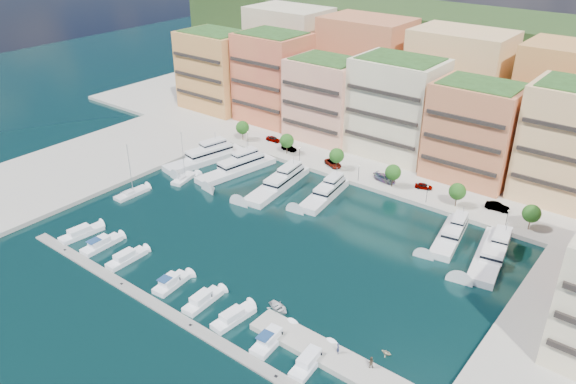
# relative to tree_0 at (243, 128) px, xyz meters

# --- Properties ---
(ground) EXTENTS (400.00, 400.00, 0.00)m
(ground) POSITION_rel_tree_0_xyz_m (40.00, -33.50, -4.74)
(ground) COLOR black
(ground) RESTS_ON ground
(north_quay) EXTENTS (220.00, 64.00, 2.00)m
(north_quay) POSITION_rel_tree_0_xyz_m (40.00, 28.50, -4.74)
(north_quay) COLOR #9E998E
(north_quay) RESTS_ON ground
(west_quay) EXTENTS (34.00, 76.00, 2.00)m
(west_quay) POSITION_rel_tree_0_xyz_m (-22.00, -41.50, -4.74)
(west_quay) COLOR #9E998E
(west_quay) RESTS_ON ground
(hillside) EXTENTS (240.00, 40.00, 58.00)m
(hillside) POSITION_rel_tree_0_xyz_m (40.00, 76.50, -4.74)
(hillside) COLOR #183314
(hillside) RESTS_ON ground
(south_pontoon) EXTENTS (72.00, 2.20, 0.35)m
(south_pontoon) POSITION_rel_tree_0_xyz_m (37.00, -63.50, -4.74)
(south_pontoon) COLOR gray
(south_pontoon) RESTS_ON ground
(finger_pier) EXTENTS (32.00, 5.00, 2.00)m
(finger_pier) POSITION_rel_tree_0_xyz_m (70.00, -55.50, -4.74)
(finger_pier) COLOR #9E998E
(finger_pier) RESTS_ON ground
(apartment_0) EXTENTS (22.00, 16.50, 24.80)m
(apartment_0) POSITION_rel_tree_0_xyz_m (-26.00, 16.49, 8.57)
(apartment_0) COLOR #CD8D4B
(apartment_0) RESTS_ON north_quay
(apartment_1) EXTENTS (20.00, 16.50, 26.80)m
(apartment_1) POSITION_rel_tree_0_xyz_m (-4.00, 18.49, 9.57)
(apartment_1) COLOR #D57947
(apartment_1) RESTS_ON north_quay
(apartment_2) EXTENTS (20.00, 15.50, 22.80)m
(apartment_2) POSITION_rel_tree_0_xyz_m (17.00, 16.49, 7.57)
(apartment_2) COLOR #EDAD84
(apartment_2) RESTS_ON north_quay
(apartment_3) EXTENTS (22.00, 16.50, 25.80)m
(apartment_3) POSITION_rel_tree_0_xyz_m (38.00, 18.49, 9.07)
(apartment_3) COLOR #F5E6BD
(apartment_3) RESTS_ON north_quay
(apartment_4) EXTENTS (20.00, 15.50, 23.80)m
(apartment_4) POSITION_rel_tree_0_xyz_m (60.00, 16.49, 8.07)
(apartment_4) COLOR #C5754A
(apartment_4) RESTS_ON north_quay
(apartment_5) EXTENTS (22.00, 16.50, 26.80)m
(apartment_5) POSITION_rel_tree_0_xyz_m (82.00, 18.49, 9.57)
(apartment_5) COLOR #F0B17F
(apartment_5) RESTS_ON north_quay
(backblock_0) EXTENTS (26.00, 18.00, 30.00)m
(backblock_0) POSITION_rel_tree_0_xyz_m (-15.00, 40.50, 11.26)
(backblock_0) COLOR #F5E6BD
(backblock_0) RESTS_ON north_quay
(backblock_1) EXTENTS (26.00, 18.00, 30.00)m
(backblock_1) POSITION_rel_tree_0_xyz_m (15.00, 40.50, 11.26)
(backblock_1) COLOR #C5754A
(backblock_1) RESTS_ON north_quay
(backblock_2) EXTENTS (26.00, 18.00, 30.00)m
(backblock_2) POSITION_rel_tree_0_xyz_m (45.00, 40.50, 11.26)
(backblock_2) COLOR #F0B17F
(backblock_2) RESTS_ON north_quay
(backblock_3) EXTENTS (26.00, 18.00, 30.00)m
(backblock_3) POSITION_rel_tree_0_xyz_m (75.00, 40.50, 11.26)
(backblock_3) COLOR #CD8D4B
(backblock_3) RESTS_ON north_quay
(tree_0) EXTENTS (3.80, 3.80, 5.65)m
(tree_0) POSITION_rel_tree_0_xyz_m (0.00, 0.00, 0.00)
(tree_0) COLOR #473323
(tree_0) RESTS_ON north_quay
(tree_1) EXTENTS (3.80, 3.80, 5.65)m
(tree_1) POSITION_rel_tree_0_xyz_m (16.00, 0.00, 0.00)
(tree_1) COLOR #473323
(tree_1) RESTS_ON north_quay
(tree_2) EXTENTS (3.80, 3.80, 5.65)m
(tree_2) POSITION_rel_tree_0_xyz_m (32.00, 0.00, 0.00)
(tree_2) COLOR #473323
(tree_2) RESTS_ON north_quay
(tree_3) EXTENTS (3.80, 3.80, 5.65)m
(tree_3) POSITION_rel_tree_0_xyz_m (48.00, 0.00, 0.00)
(tree_3) COLOR #473323
(tree_3) RESTS_ON north_quay
(tree_4) EXTENTS (3.80, 3.80, 5.65)m
(tree_4) POSITION_rel_tree_0_xyz_m (64.00, 0.00, 0.00)
(tree_4) COLOR #473323
(tree_4) RESTS_ON north_quay
(tree_5) EXTENTS (3.80, 3.80, 5.65)m
(tree_5) POSITION_rel_tree_0_xyz_m (80.00, 0.00, 0.00)
(tree_5) COLOR #473323
(tree_5) RESTS_ON north_quay
(lamppost_0) EXTENTS (0.30, 0.30, 4.20)m
(lamppost_0) POSITION_rel_tree_0_xyz_m (4.00, -2.30, -0.92)
(lamppost_0) COLOR black
(lamppost_0) RESTS_ON north_quay
(lamppost_1) EXTENTS (0.30, 0.30, 4.20)m
(lamppost_1) POSITION_rel_tree_0_xyz_m (22.00, -2.30, -0.92)
(lamppost_1) COLOR black
(lamppost_1) RESTS_ON north_quay
(lamppost_2) EXTENTS (0.30, 0.30, 4.20)m
(lamppost_2) POSITION_rel_tree_0_xyz_m (40.00, -2.30, -0.92)
(lamppost_2) COLOR black
(lamppost_2) RESTS_ON north_quay
(lamppost_3) EXTENTS (0.30, 0.30, 4.20)m
(lamppost_3) POSITION_rel_tree_0_xyz_m (58.00, -2.30, -0.92)
(lamppost_3) COLOR black
(lamppost_3) RESTS_ON north_quay
(lamppost_4) EXTENTS (0.30, 0.30, 4.20)m
(lamppost_4) POSITION_rel_tree_0_xyz_m (76.00, -2.30, -0.92)
(lamppost_4) COLOR black
(lamppost_4) RESTS_ON north_quay
(yacht_0) EXTENTS (9.65, 23.58, 7.30)m
(yacht_0) POSITION_rel_tree_0_xyz_m (0.85, -15.05, -3.53)
(yacht_0) COLOR silver
(yacht_0) RESTS_ON ground
(yacht_1) EXTENTS (8.64, 23.11, 7.30)m
(yacht_1) POSITION_rel_tree_0_xyz_m (12.07, -14.92, -3.65)
(yacht_1) COLOR silver
(yacht_1) RESTS_ON ground
(yacht_2) EXTENTS (7.92, 23.31, 7.30)m
(yacht_2) POSITION_rel_tree_0_xyz_m (25.64, -14.97, -3.53)
(yacht_2) COLOR silver
(yacht_2) RESTS_ON ground
(yacht_3) EXTENTS (6.97, 18.12, 7.30)m
(yacht_3) POSITION_rel_tree_0_xyz_m (37.57, -12.59, -3.53)
(yacht_3) COLOR silver
(yacht_3) RESTS_ON ground
(yacht_5) EXTENTS (6.99, 17.00, 7.30)m
(yacht_5) POSITION_rel_tree_0_xyz_m (68.27, -12.07, -3.53)
(yacht_5) COLOR silver
(yacht_5) RESTS_ON ground
(yacht_6) EXTENTS (8.34, 20.54, 7.30)m
(yacht_6) POSITION_rel_tree_0_xyz_m (77.27, -13.65, -3.53)
(yacht_6) COLOR silver
(yacht_6) RESTS_ON ground
(cruiser_0) EXTENTS (3.54, 9.36, 2.55)m
(cruiser_0) POSITION_rel_tree_0_xyz_m (7.48, -58.10, -4.20)
(cruiser_0) COLOR white
(cruiser_0) RESTS_ON ground
(cruiser_1) EXTENTS (2.93, 8.52, 2.66)m
(cruiser_1) POSITION_rel_tree_0_xyz_m (14.34, -58.11, -4.17)
(cruiser_1) COLOR white
(cruiser_1) RESTS_ON ground
(cruiser_2) EXTENTS (2.64, 8.31, 2.55)m
(cruiser_2) POSITION_rel_tree_0_xyz_m (22.39, -58.09, -4.20)
(cruiser_2) COLOR white
(cruiser_2) RESTS_ON ground
(cruiser_4) EXTENTS (3.56, 7.56, 2.66)m
(cruiser_4) POSITION_rel_tree_0_xyz_m (35.20, -58.10, -4.17)
(cruiser_4) COLOR white
(cruiser_4) RESTS_ON ground
(cruiser_5) EXTENTS (3.03, 8.12, 2.55)m
(cruiser_5) POSITION_rel_tree_0_xyz_m (43.29, -58.09, -4.20)
(cruiser_5) COLOR white
(cruiser_5) RESTS_ON ground
(cruiser_6) EXTENTS (3.33, 8.28, 2.55)m
(cruiser_6) POSITION_rel_tree_0_xyz_m (50.47, -58.09, -4.20)
(cruiser_6) COLOR white
(cruiser_6) RESTS_ON ground
(cruiser_7) EXTENTS (3.58, 8.72, 2.66)m
(cruiser_7) POSITION_rel_tree_0_xyz_m (58.69, -58.11, -4.17)
(cruiser_7) COLOR white
(cruiser_7) RESTS_ON ground
(cruiser_8) EXTENTS (3.41, 8.98, 2.55)m
(cruiser_8) POSITION_rel_tree_0_xyz_m (66.25, -58.10, -4.20)
(cruiser_8) COLOR white
(cruiser_8) RESTS_ON ground
(sailboat_2) EXTENTS (4.30, 7.90, 13.20)m
(sailboat_2) POSITION_rel_tree_0_xyz_m (4.63, -27.05, -4.42)
(sailboat_2) COLOR silver
(sailboat_2) RESTS_ON ground
(sailboat_1) EXTENTS (2.97, 8.55, 13.20)m
(sailboat_1) POSITION_rel_tree_0_xyz_m (0.94, -40.13, -4.43)
(sailboat_1) COLOR silver
(sailboat_1) RESTS_ON ground
(tender_3) EXTENTS (1.68, 1.45, 0.89)m
(tender_3) POSITION_rel_tree_0_xyz_m (74.30, -49.43, -4.30)
(tender_3) COLOR #C0B792
(tender_3) RESTS_ON ground
(tender_0) EXTENTS (4.73, 3.81, 0.87)m
(tender_0) POSITION_rel_tree_0_xyz_m (54.63, -51.30, -4.31)
(tender_0) COLOR silver
(tender_0) RESTS_ON ground
(car_0) EXTENTS (4.56, 2.00, 1.53)m
(car_0) POSITION_rel_tree_0_xyz_m (7.67, 4.41, -2.98)
(car_0) COLOR gray
(car_0) RESTS_ON north_quay
(car_1) EXTENTS (4.42, 1.58, 1.45)m
(car_1) POSITION_rel_tree_0_xyz_m (15.19, 1.99, -3.02)
(car_1) COLOR gray
(car_1) RESTS_ON north_quay
(car_2) EXTENTS (5.98, 4.55, 1.51)m
(car_2) POSITION_rel_tree_0_xyz_m (30.30, 1.11, -2.99)
(car_2) COLOR gray
(car_2) RESTS_ON north_quay
(car_3) EXTENTS (5.97, 3.03, 1.66)m
(car_3) POSITION_rel_tree_0_xyz_m (45.23, 1.44, -2.91)
(car_3) COLOR gray
(car_3) RESTS_ON north_quay
(car_4) EXTENTS (4.43, 2.95, 1.40)m
(car_4) POSITION_rel_tree_0_xyz_m (54.49, 3.63, -3.04)
(car_4) COLOR gray
(car_4) RESTS_ON north_quay
(car_5) EXTENTS (5.30, 2.39, 1.69)m
(car_5) POSITION_rel_tree_0_xyz_m (71.91, 4.11, -2.90)
(car_5) COLOR gray
(car_5) RESTS_ON north_quay
(person_0) EXTENTS (0.83, 0.79, 1.91)m
(person_0) POSITION_rel_tree_0_xyz_m (68.82, -54.63, -2.79)
(person_0) COLOR #262D4C
(person_0) RESTS_ON finger_pier
(person_1) EXTENTS (1.20, 1.15, 1.96)m
(person_1) POSITION_rel_tree_0_xyz_m (74.19, -54.12, -2.76)
(person_1) COLOR #493B2C
(person_1) RESTS_ON finger_pier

